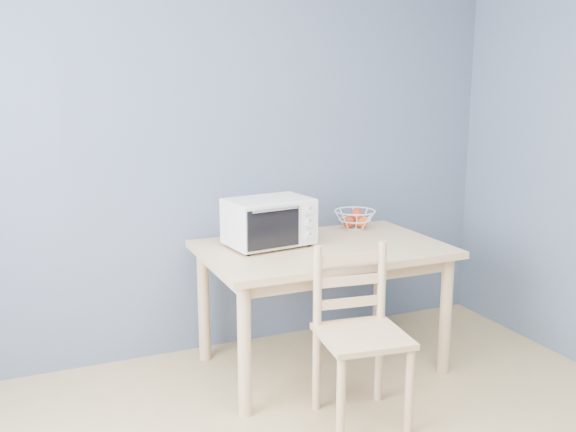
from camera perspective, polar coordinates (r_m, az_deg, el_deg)
name	(u,v)px	position (r m, az deg, el deg)	size (l,w,h in m)	color
room	(417,219)	(1.92, 11.36, -0.25)	(4.01, 4.51, 2.61)	tan
dining_table	(322,263)	(3.77, 3.07, -4.16)	(1.40, 0.90, 0.75)	tan
toaster_oven	(266,222)	(3.69, -1.96, -0.51)	(0.52, 0.41, 0.28)	silver
fruit_basket	(355,219)	(4.17, 5.95, -0.24)	(0.35, 0.35, 0.14)	white
dining_chair	(359,337)	(3.29, 6.34, -10.61)	(0.46, 0.46, 0.89)	tan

